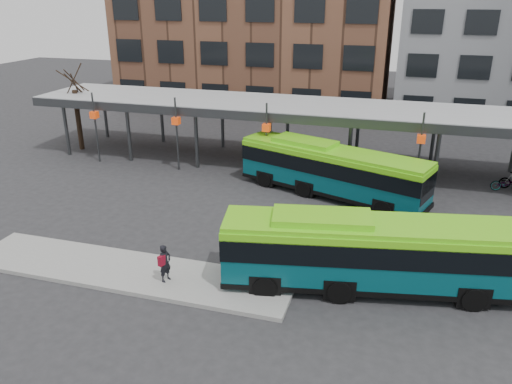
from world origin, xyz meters
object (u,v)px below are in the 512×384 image
(bus_front, at_px, (368,251))
(pedestrian, at_px, (165,263))
(bus_rear, at_px, (331,169))
(tree, at_px, (78,117))

(bus_front, bearing_deg, pedestrian, -175.96)
(bus_front, relative_size, bus_rear, 1.03)
(bus_front, distance_m, pedestrian, 7.96)
(tree, bearing_deg, pedestrian, -46.72)
(tree, height_order, pedestrian, tree)
(tree, xyz_separation_m, bus_front, (22.11, -13.32, -0.81))
(tree, distance_m, bus_front, 25.82)
(bus_rear, bearing_deg, bus_front, -53.40)
(tree, xyz_separation_m, bus_rear, (19.27, -3.93, -0.85))
(tree, relative_size, pedestrian, 3.59)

